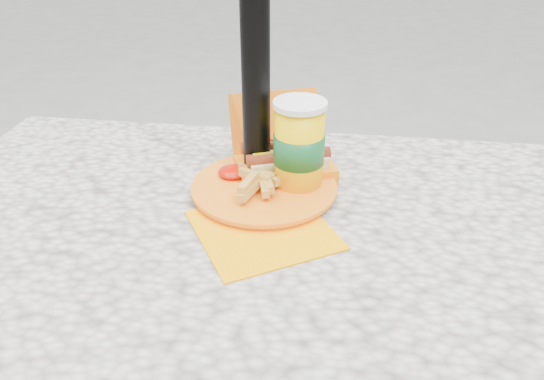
# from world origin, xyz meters

# --- Properties ---
(picnic_table) EXTENTS (1.20, 0.80, 0.75)m
(picnic_table) POSITION_xyz_m (0.00, 0.00, 0.64)
(picnic_table) COLOR beige
(picnic_table) RESTS_ON ground
(hotdog_box) EXTENTS (0.22, 0.21, 0.14)m
(hotdog_box) POSITION_xyz_m (0.05, 0.19, 0.78)
(hotdog_box) COLOR orange
(hotdog_box) RESTS_ON picnic_table
(fries_plate) EXTENTS (0.29, 0.39, 0.05)m
(fries_plate) POSITION_xyz_m (0.02, 0.10, 0.76)
(fries_plate) COLOR #FFA000
(fries_plate) RESTS_ON picnic_table
(soda_cup) EXTENTS (0.09, 0.09, 0.17)m
(soda_cup) POSITION_xyz_m (0.08, 0.13, 0.84)
(soda_cup) COLOR #FFC800
(soda_cup) RESTS_ON picnic_table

